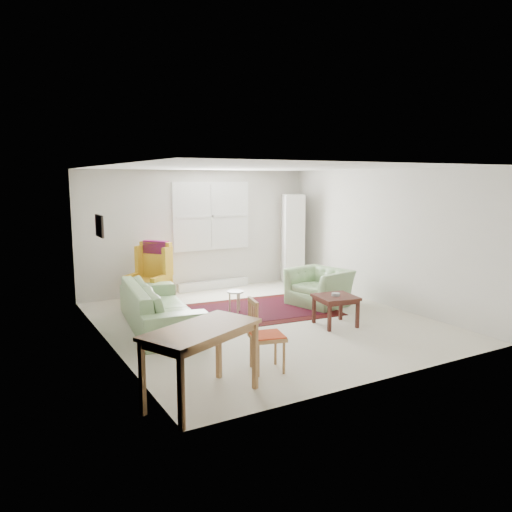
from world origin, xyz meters
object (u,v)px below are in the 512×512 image
sofa (160,297)px  desk_chair (267,335)px  coffee_table (335,310)px  cabinet (293,239)px  armchair (319,284)px  wingback_chair (148,273)px  stool (236,302)px  desk (202,365)px

sofa → desk_chair: bearing=-160.1°
sofa → coffee_table: 2.78m
cabinet → desk_chair: cabinet is taller
armchair → coffee_table: size_ratio=1.71×
wingback_chair → stool: 1.80m
desk → cabinet: bearing=47.6°
armchair → desk_chair: 3.40m
coffee_table → cabinet: (1.23, 3.09, 0.75)m
wingback_chair → cabinet: cabinet is taller
wingback_chair → desk_chair: wingback_chair is taller
coffee_table → desk: size_ratio=0.47×
sofa → cabinet: 4.15m
desk → desk_chair: 1.10m
armchair → sofa: bearing=-105.7°
wingback_chair → desk_chair: size_ratio=1.29×
armchair → wingback_chair: size_ratio=0.88×
sofa → desk_chair: 2.44m
cabinet → sofa: bearing=-129.6°
coffee_table → stool: bearing=125.1°
cabinet → desk_chair: 5.27m
wingback_chair → cabinet: bearing=55.0°
wingback_chair → desk: wingback_chair is taller
sofa → wingback_chair: size_ratio=2.05×
wingback_chair → coffee_table: 3.57m
coffee_table → stool: 1.80m
coffee_table → desk: (-2.95, -1.49, 0.16)m
wingback_chair → desk_chair: (0.26, -3.91, -0.13)m
coffee_table → desk_chair: size_ratio=0.66×
cabinet → desk: size_ratio=1.56×
coffee_table → desk_chair: desk_chair is taller
coffee_table → armchair: bearing=64.4°
armchair → desk_chair: (-2.50, -2.30, 0.05)m
desk → desk_chair: (1.03, 0.39, 0.05)m
sofa → coffee_table: sofa is taller
coffee_table → desk: desk is taller
stool → desk: 3.53m
armchair → stool: armchair is taller
sofa → stool: sofa is taller
wingback_chair → stool: wingback_chair is taller
sofa → coffee_table: bearing=-110.4°
wingback_chair → coffee_table: wingback_chair is taller
stool → sofa: bearing=-172.2°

